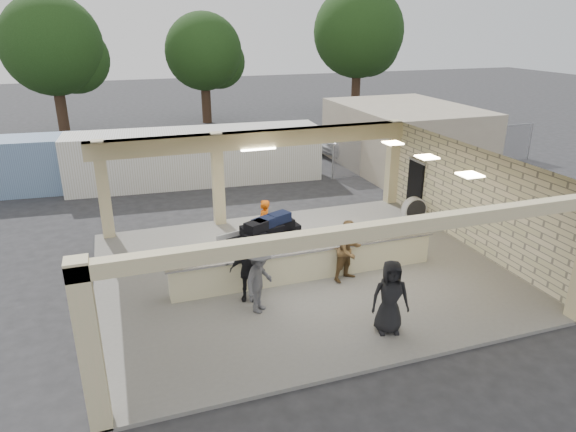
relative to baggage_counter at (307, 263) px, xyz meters
name	(u,v)px	position (x,y,z in m)	size (l,w,h in m)	color
ground	(300,273)	(0.00, 0.50, -0.59)	(120.00, 120.00, 0.00)	#272729
pavilion	(300,224)	(0.21, 1.16, 0.76)	(12.01, 10.00, 3.55)	slate
baggage_counter	(307,263)	(0.00, 0.00, 0.00)	(8.20, 0.58, 0.98)	beige
luggage_cart	(268,239)	(-0.84, 1.12, 0.42)	(3.16, 2.47, 1.62)	silver
drum_fan	(414,209)	(5.40, 2.83, 0.05)	(0.91, 0.51, 1.01)	silver
baggage_handler	(264,225)	(-0.59, 2.42, 0.37)	(0.63, 0.34, 1.71)	#D5550B
passenger_a	(349,251)	(1.12, -0.50, 0.44)	(0.90, 0.39, 1.85)	brown
passenger_b	(248,272)	(-1.96, -0.66, 0.35)	(0.98, 0.36, 1.67)	black
passenger_c	(259,279)	(-1.82, -1.35, 0.43)	(1.19, 0.42, 1.84)	#4F5054
passenger_d	(390,297)	(0.89, -3.28, 0.46)	(0.92, 0.38, 1.88)	black
car_white_a	(363,141)	(8.75, 13.62, 0.17)	(2.52, 5.32, 1.52)	silver
car_white_b	(391,138)	(10.82, 14.00, 0.14)	(1.71, 4.58, 1.45)	silver
car_dark	(320,140)	(6.61, 14.98, 0.10)	(1.46, 4.15, 1.38)	black
container_white	(196,156)	(-1.35, 11.06, 0.68)	(11.73, 2.35, 2.54)	white
fence	(439,149)	(11.00, 9.50, 0.47)	(12.06, 0.06, 2.03)	gray
tree_left	(58,49)	(-7.68, 24.66, 5.00)	(6.60, 6.30, 9.00)	#382619
tree_mid	(208,55)	(2.32, 26.66, 4.38)	(6.00, 5.60, 8.00)	#382619
tree_right	(361,36)	(14.32, 25.66, 5.63)	(7.20, 7.00, 10.00)	#382619
adjacent_building	(404,136)	(9.50, 10.50, 1.01)	(6.00, 8.00, 3.20)	#B1A48D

